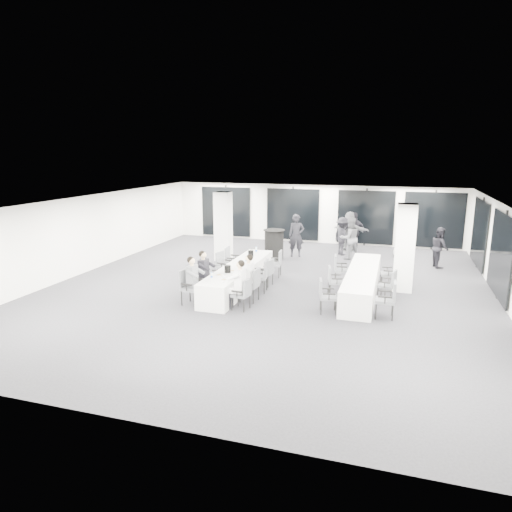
% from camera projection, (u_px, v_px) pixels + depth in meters
% --- Properties ---
extents(room, '(14.04, 16.04, 2.84)m').
position_uv_depth(room, '(302.00, 242.00, 15.46)').
color(room, '#242429').
rests_on(room, ground).
extents(column_left, '(0.60, 0.60, 2.80)m').
position_uv_depth(column_left, '(223.00, 226.00, 18.47)').
color(column_left, white).
rests_on(column_left, floor).
extents(column_right, '(0.60, 0.60, 2.80)m').
position_uv_depth(column_right, '(405.00, 248.00, 14.40)').
color(column_right, white).
rests_on(column_right, floor).
extents(banquet_table_main, '(0.90, 5.00, 0.75)m').
position_uv_depth(banquet_table_main, '(239.00, 277.00, 14.92)').
color(banquet_table_main, silver).
rests_on(banquet_table_main, floor).
extents(banquet_table_side, '(0.90, 5.00, 0.75)m').
position_uv_depth(banquet_table_side, '(362.00, 282.00, 14.28)').
color(banquet_table_side, silver).
rests_on(banquet_table_side, floor).
extents(cocktail_table, '(0.89, 0.89, 1.23)m').
position_uv_depth(cocktail_table, '(274.00, 244.00, 18.80)').
color(cocktail_table, black).
rests_on(cocktail_table, floor).
extents(chair_main_left_near, '(0.59, 0.64, 1.04)m').
position_uv_depth(chair_main_left_near, '(189.00, 285.00, 13.26)').
color(chair_main_left_near, '#57595F').
rests_on(chair_main_left_near, floor).
extents(chair_main_left_second, '(0.53, 0.58, 0.97)m').
position_uv_depth(chair_main_left_second, '(201.00, 279.00, 14.03)').
color(chair_main_left_second, '#57595F').
rests_on(chair_main_left_second, floor).
extents(chair_main_left_mid, '(0.52, 0.55, 0.89)m').
position_uv_depth(chair_main_left_mid, '(210.00, 274.00, 14.72)').
color(chair_main_left_mid, '#57595F').
rests_on(chair_main_left_mid, floor).
extents(chair_main_left_fourth, '(0.58, 0.62, 0.98)m').
position_uv_depth(chair_main_left_fourth, '(223.00, 264.00, 15.82)').
color(chair_main_left_fourth, '#57595F').
rests_on(chair_main_left_fourth, floor).
extents(chair_main_left_far, '(0.53, 0.58, 0.99)m').
position_uv_depth(chair_main_left_far, '(231.00, 259.00, 16.55)').
color(chair_main_left_far, '#57595F').
rests_on(chair_main_left_far, floor).
extents(chair_main_right_near, '(0.52, 0.56, 0.91)m').
position_uv_depth(chair_main_right_near, '(243.00, 292.00, 12.79)').
color(chair_main_right_near, '#57595F').
rests_on(chair_main_right_near, floor).
extents(chair_main_right_second, '(0.55, 0.60, 1.01)m').
position_uv_depth(chair_main_right_second, '(252.00, 283.00, 13.50)').
color(chair_main_right_second, '#57595F').
rests_on(chair_main_right_second, floor).
extents(chair_main_right_mid, '(0.58, 0.63, 1.04)m').
position_uv_depth(chair_main_right_mid, '(262.00, 274.00, 14.41)').
color(chair_main_right_mid, '#57595F').
rests_on(chair_main_right_mid, floor).
extents(chair_main_right_fourth, '(0.52, 0.56, 0.91)m').
position_uv_depth(chair_main_right_fourth, '(267.00, 271.00, 15.09)').
color(chair_main_right_fourth, '#57595F').
rests_on(chair_main_right_fourth, floor).
extents(chair_main_right_far, '(0.52, 0.56, 0.94)m').
position_uv_depth(chair_main_right_far, '(277.00, 262.00, 16.20)').
color(chair_main_right_far, '#57595F').
rests_on(chair_main_right_far, floor).
extents(chair_side_left_near, '(0.57, 0.60, 0.95)m').
position_uv_depth(chair_side_left_near, '(325.00, 294.00, 12.57)').
color(chair_side_left_near, '#57595F').
rests_on(chair_side_left_near, floor).
extents(chair_side_left_mid, '(0.55, 0.58, 0.92)m').
position_uv_depth(chair_side_left_mid, '(334.00, 279.00, 14.09)').
color(chair_side_left_mid, '#57595F').
rests_on(chair_side_left_mid, floor).
extents(chair_side_left_far, '(0.55, 0.59, 0.96)m').
position_uv_depth(chair_side_left_far, '(339.00, 267.00, 15.41)').
color(chair_side_left_far, '#57595F').
rests_on(chair_side_left_far, floor).
extents(chair_side_right_near, '(0.53, 0.59, 1.01)m').
position_uv_depth(chair_side_right_near, '(388.00, 297.00, 12.16)').
color(chair_side_right_near, '#57595F').
rests_on(chair_side_right_near, floor).
extents(chair_side_right_mid, '(0.56, 0.59, 0.92)m').
position_uv_depth(chair_side_right_mid, '(389.00, 283.00, 13.63)').
color(chair_side_right_mid, '#57595F').
rests_on(chair_side_right_mid, floor).
extents(chair_side_right_far, '(0.52, 0.56, 0.92)m').
position_uv_depth(chair_side_right_far, '(390.00, 271.00, 14.98)').
color(chair_side_right_far, '#57595F').
rests_on(chair_side_right_far, floor).
extents(seated_guest_a, '(0.50, 0.38, 1.44)m').
position_uv_depth(seated_guest_a, '(194.00, 278.00, 13.15)').
color(seated_guest_a, slate).
rests_on(seated_guest_a, floor).
extents(seated_guest_b, '(0.50, 0.38, 1.44)m').
position_uv_depth(seated_guest_b, '(205.00, 271.00, 13.91)').
color(seated_guest_b, black).
rests_on(seated_guest_b, floor).
extents(seated_guest_c, '(0.50, 0.38, 1.44)m').
position_uv_depth(seated_guest_c, '(238.00, 281.00, 12.78)').
color(seated_guest_c, white).
rests_on(seated_guest_c, floor).
extents(seated_guest_d, '(0.50, 0.38, 1.44)m').
position_uv_depth(seated_guest_d, '(247.00, 275.00, 13.50)').
color(seated_guest_d, white).
rests_on(seated_guest_d, floor).
extents(standing_guest_a, '(0.89, 0.79, 2.04)m').
position_uv_depth(standing_guest_a, '(296.00, 233.00, 19.21)').
color(standing_guest_a, black).
rests_on(standing_guest_a, floor).
extents(standing_guest_b, '(1.12, 1.01, 1.99)m').
position_uv_depth(standing_guest_b, '(350.00, 235.00, 18.75)').
color(standing_guest_b, slate).
rests_on(standing_guest_b, floor).
extents(standing_guest_c, '(1.25, 1.30, 1.85)m').
position_uv_depth(standing_guest_c, '(343.00, 234.00, 19.55)').
color(standing_guest_c, black).
rests_on(standing_guest_c, floor).
extents(standing_guest_d, '(1.32, 1.04, 1.96)m').
position_uv_depth(standing_guest_d, '(355.00, 229.00, 20.33)').
color(standing_guest_d, black).
rests_on(standing_guest_d, floor).
extents(standing_guest_e, '(0.84, 1.01, 1.80)m').
position_uv_depth(standing_guest_e, '(400.00, 235.00, 19.27)').
color(standing_guest_e, white).
rests_on(standing_guest_e, floor).
extents(standing_guest_f, '(1.97, 1.22, 2.01)m').
position_uv_depth(standing_guest_f, '(350.00, 228.00, 20.38)').
color(standing_guest_f, slate).
rests_on(standing_guest_f, floor).
extents(standing_guest_g, '(0.71, 0.62, 1.71)m').
position_uv_depth(standing_guest_g, '(222.00, 229.00, 21.27)').
color(standing_guest_g, white).
rests_on(standing_guest_g, floor).
extents(standing_guest_h, '(0.73, 0.96, 1.77)m').
position_uv_depth(standing_guest_h, '(440.00, 245.00, 17.46)').
color(standing_guest_h, black).
rests_on(standing_guest_h, floor).
extents(ice_bucket_near, '(0.20, 0.20, 0.23)m').
position_uv_depth(ice_bucket_near, '(228.00, 269.00, 13.95)').
color(ice_bucket_near, black).
rests_on(ice_bucket_near, banquet_table_main).
extents(ice_bucket_far, '(0.20, 0.20, 0.23)m').
position_uv_depth(ice_bucket_far, '(251.00, 253.00, 16.05)').
color(ice_bucket_far, black).
rests_on(ice_bucket_far, banquet_table_main).
extents(water_bottle_a, '(0.06, 0.06, 0.20)m').
position_uv_depth(water_bottle_a, '(212.00, 276.00, 13.22)').
color(water_bottle_a, silver).
rests_on(water_bottle_a, banquet_table_main).
extents(water_bottle_b, '(0.07, 0.07, 0.21)m').
position_uv_depth(water_bottle_b, '(246.00, 260.00, 15.18)').
color(water_bottle_b, silver).
rests_on(water_bottle_b, banquet_table_main).
extents(water_bottle_c, '(0.07, 0.07, 0.23)m').
position_uv_depth(water_bottle_c, '(256.00, 250.00, 16.61)').
color(water_bottle_c, silver).
rests_on(water_bottle_c, banquet_table_main).
extents(plate_a, '(0.21, 0.21, 0.03)m').
position_uv_depth(plate_a, '(219.00, 275.00, 13.67)').
color(plate_a, white).
rests_on(plate_a, banquet_table_main).
extents(plate_b, '(0.18, 0.18, 0.03)m').
position_uv_depth(plate_b, '(224.00, 280.00, 13.16)').
color(plate_b, white).
rests_on(plate_b, banquet_table_main).
extents(plate_c, '(0.19, 0.19, 0.03)m').
position_uv_depth(plate_c, '(232.00, 271.00, 14.13)').
color(plate_c, white).
rests_on(plate_c, banquet_table_main).
extents(wine_glass, '(0.08, 0.08, 0.20)m').
position_uv_depth(wine_glass, '(224.00, 277.00, 12.87)').
color(wine_glass, silver).
rests_on(wine_glass, banquet_table_main).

